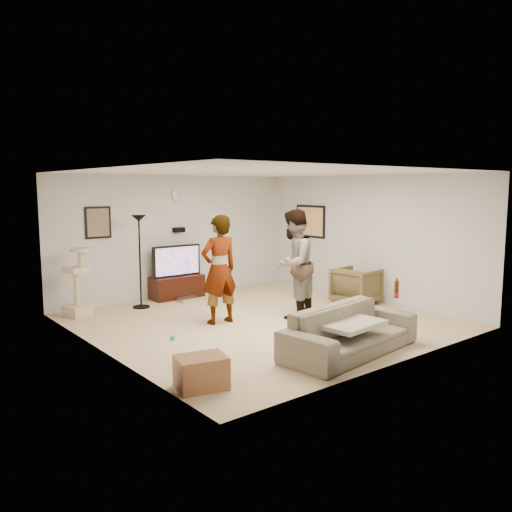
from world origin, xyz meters
TOP-DOWN VIEW (x-y plane):
  - floor at (0.00, 0.00)m, footprint 5.50×5.50m
  - ceiling at (0.00, 0.00)m, footprint 5.50×5.50m
  - wall_back at (0.00, 2.75)m, footprint 5.50×0.04m
  - wall_front at (0.00, -2.75)m, footprint 5.50×0.04m
  - wall_left at (-2.75, 0.00)m, footprint 0.04×5.50m
  - wall_right at (2.75, 0.00)m, footprint 0.04×5.50m
  - wall_clock at (0.00, 2.72)m, footprint 0.26×0.04m
  - wall_speaker at (0.00, 2.69)m, footprint 0.25×0.10m
  - picture_back at (-1.70, 2.73)m, footprint 0.42×0.03m
  - picture_right at (2.73, 1.60)m, footprint 0.03×0.78m
  - tv_stand at (-0.18, 2.50)m, footprint 1.09×0.45m
  - console_box at (-0.15, 2.11)m, footprint 0.40×0.30m
  - tv at (-0.18, 2.50)m, footprint 1.07×0.08m
  - tv_screen at (-0.18, 2.46)m, footprint 0.98×0.01m
  - floor_lamp at (-1.14, 2.17)m, footprint 0.32×0.32m
  - cat_tree at (-2.32, 2.26)m, footprint 0.49×0.49m
  - person_left at (-0.62, 0.33)m, footprint 0.68×0.46m
  - person_right at (0.62, -0.14)m, footprint 1.12×1.02m
  - sofa at (-0.14, -2.10)m, footprint 2.26×1.11m
  - throw_blanket at (-0.20, -2.10)m, footprint 0.96×0.79m
  - beer_bottle at (0.86, -2.10)m, footprint 0.06×0.06m
  - armchair at (2.25, -0.17)m, footprint 0.87×0.85m
  - side_table at (-2.40, -1.88)m, footprint 0.64×0.54m
  - toy_ball at (-1.73, -0.04)m, footprint 0.07×0.07m

SIDE VIEW (x-z plane):
  - floor at x=0.00m, z-range -0.02..0.00m
  - console_box at x=-0.15m, z-range 0.00..0.07m
  - toy_ball at x=-1.73m, z-range 0.00..0.07m
  - side_table at x=-2.40m, z-range 0.00..0.37m
  - tv_stand at x=-0.18m, z-range 0.00..0.45m
  - sofa at x=-0.14m, z-range 0.00..0.64m
  - armchair at x=2.25m, z-range 0.00..0.71m
  - throw_blanket at x=-0.20m, z-range 0.40..0.46m
  - cat_tree at x=-2.32m, z-range 0.00..1.21m
  - beer_bottle at x=0.86m, z-range 0.64..0.89m
  - tv at x=-0.18m, z-range 0.45..1.09m
  - tv_screen at x=-0.18m, z-range 0.49..1.05m
  - floor_lamp at x=-1.14m, z-range 0.00..1.74m
  - person_left at x=-0.62m, z-range 0.00..1.81m
  - person_right at x=0.62m, z-range 0.00..1.88m
  - wall_back at x=0.00m, z-range 0.00..2.50m
  - wall_front at x=0.00m, z-range 0.00..2.50m
  - wall_left at x=-2.75m, z-range 0.00..2.50m
  - wall_right at x=2.75m, z-range 0.00..2.50m
  - wall_speaker at x=0.00m, z-range 1.33..1.43m
  - picture_right at x=2.73m, z-range 1.19..1.81m
  - picture_back at x=-1.70m, z-range 1.34..1.86m
  - wall_clock at x=0.00m, z-range 1.97..2.23m
  - ceiling at x=0.00m, z-range 2.50..2.52m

